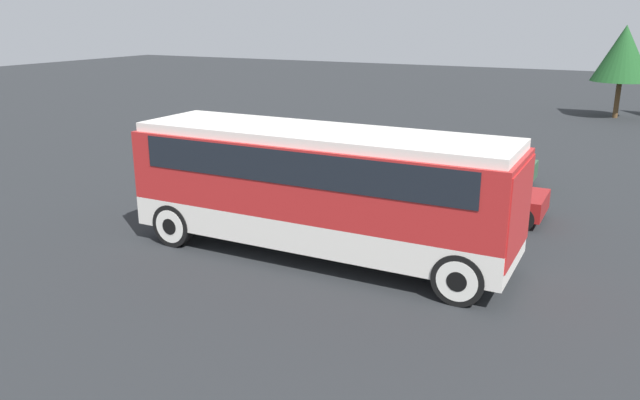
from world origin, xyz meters
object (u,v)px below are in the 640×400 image
at_px(parked_car_near, 337,146).
at_px(parked_car_mid, 461,190).
at_px(parked_car_far, 469,163).
at_px(tour_bus, 324,181).

bearing_deg(parked_car_near, parked_car_mid, -32.97).
distance_m(parked_car_mid, parked_car_far, 3.77).
height_order(parked_car_mid, parked_car_far, parked_car_far).
distance_m(tour_bus, parked_car_mid, 5.53).
relative_size(tour_bus, parked_car_far, 2.16).
bearing_deg(parked_car_far, tour_bus, -98.95).
bearing_deg(tour_bus, parked_car_mid, 67.20).
distance_m(tour_bus, parked_car_far, 8.86).
xyz_separation_m(tour_bus, parked_car_far, (1.37, 8.68, -1.19)).
bearing_deg(parked_car_mid, parked_car_near, 147.03).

